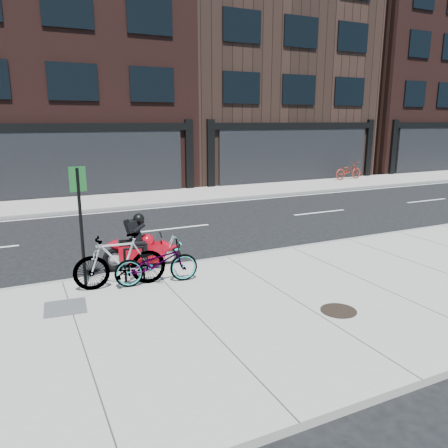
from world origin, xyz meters
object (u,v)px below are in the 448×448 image
bicycle_front (157,263)px  bicycle_rear (120,261)px  manhole_cover (339,311)px  sign_post (80,216)px  utility_grate (65,307)px  bike_rack (134,261)px  motorcycle (145,247)px  bicycle_far (348,171)px

bicycle_front → bicycle_rear: (-0.74, 0.15, 0.10)m
manhole_cover → sign_post: (-3.99, 3.38, 1.49)m
bicycle_rear → utility_grate: (-1.19, -0.62, -0.56)m
bike_rack → sign_post: 1.48m
bicycle_front → utility_grate: size_ratio=2.37×
bike_rack → sign_post: (-1.02, 0.20, 1.06)m
bicycle_front → manhole_cover: bearing=-130.7°
motorcycle → bicycle_far: 18.27m
bike_rack → bicycle_rear: size_ratio=0.40×
bicycle_rear → bicycle_front: bearing=84.9°
bike_rack → manhole_cover: size_ratio=1.15×
bicycle_rear → sign_post: (-0.66, 0.44, 0.93)m
bicycle_rear → motorcycle: (0.87, 1.22, -0.13)m
bike_rack → bicycle_front: size_ratio=0.43×
motorcycle → manhole_cover: motorcycle is taller
manhole_cover → bike_rack: bearing=133.1°
bicycle_front → sign_post: bearing=73.6°
motorcycle → manhole_cover: 4.85m
bicycle_rear → motorcycle: bearing=150.7°
sign_post → manhole_cover: bearing=-48.1°
bicycle_rear → bicycle_far: size_ratio=0.98×
bicycle_front → bicycle_rear: bicycle_rear is taller
bicycle_rear → sign_post: size_ratio=0.75×
utility_grate → motorcycle: bearing=41.7°
utility_grate → sign_post: (0.53, 1.06, 1.49)m
bicycle_front → bike_rack: bearing=50.8°
utility_grate → sign_post: bearing=63.6°
bicycle_rear → motorcycle: motorcycle is taller
bicycle_rear → sign_post: bearing=-117.5°
bicycle_rear → sign_post: 1.23m
bicycle_front → manhole_cover: size_ratio=2.69×
bicycle_rear → manhole_cover: size_ratio=2.88×
bike_rack → sign_post: bearing=168.9°
bicycle_front → utility_grate: bicycle_front is taller
utility_grate → manhole_cover: bearing=-27.2°
bicycle_front → bicycle_far: 19.18m
motorcycle → bicycle_far: motorcycle is taller
bicycle_front → bicycle_far: bearing=-46.5°
bicycle_front → motorcycle: 1.38m
motorcycle → sign_post: 2.02m
bicycle_far → manhole_cover: size_ratio=2.94×
bike_rack → bicycle_rear: 0.45m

